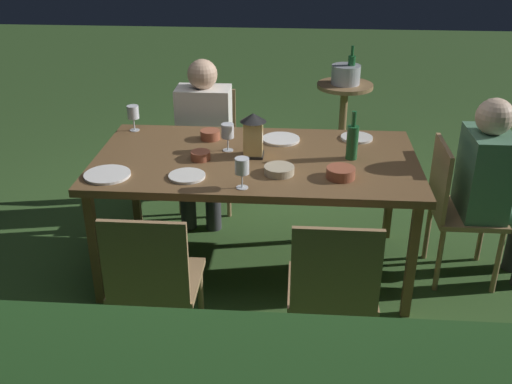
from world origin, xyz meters
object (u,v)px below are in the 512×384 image
(chair_side_right_b, at_px, (153,280))
(wine_glass_c, at_px, (242,167))
(plate_d, at_px, (187,176))
(ice_bucket, at_px, (346,73))
(bowl_salad, at_px, (201,155))
(side_table, at_px, (344,107))
(plate_c, at_px, (107,175))
(bowl_bread, at_px, (210,134))
(plate_a, at_px, (357,138))
(dining_table, at_px, (256,165))
(person_in_cream, at_px, (203,133))
(wine_glass_a, at_px, (133,113))
(bowl_olives, at_px, (341,172))
(green_bottle_on_table, at_px, (352,141))
(chair_side_left_b, at_px, (208,143))
(person_in_green, at_px, (494,183))
(bowl_dip, at_px, (279,170))
(chair_head_near, at_px, (456,205))
(chair_side_right_a, at_px, (333,288))
(lantern_centerpiece, at_px, (253,132))
(wine_glass_b, at_px, (228,132))
(plate_b, at_px, (281,139))

(chair_side_right_b, xyz_separation_m, wine_glass_c, (-0.39, -0.49, 0.39))
(plate_d, distance_m, ice_bucket, 2.59)
(bowl_salad, xyz_separation_m, side_table, (-0.98, -2.13, -0.37))
(plate_c, xyz_separation_m, plate_d, (-0.44, -0.02, 0.00))
(plate_c, distance_m, bowl_bread, 0.78)
(plate_a, height_order, side_table, plate_a)
(dining_table, bearing_deg, bowl_salad, 9.53)
(person_in_cream, height_order, wine_glass_a, person_in_cream)
(bowl_olives, height_order, bowl_salad, bowl_olives)
(chair_side_right_b, xyz_separation_m, green_bottle_on_table, (-0.99, -0.93, 0.38))
(plate_d, bearing_deg, dining_table, -139.35)
(bowl_salad, bearing_deg, person_in_cream, -82.05)
(chair_side_left_b, xyz_separation_m, wine_glass_a, (0.41, 0.50, 0.39))
(person_in_cream, bearing_deg, chair_side_right_b, 90.00)
(chair_side_right_b, xyz_separation_m, side_table, (-1.09, -2.98, -0.07))
(person_in_green, xyz_separation_m, bowl_dip, (1.25, 0.22, 0.15))
(chair_head_near, xyz_separation_m, ice_bucket, (0.54, -2.07, 0.24))
(green_bottle_on_table, distance_m, bowl_bread, 0.91)
(chair_side_right_a, relative_size, wine_glass_c, 5.15)
(dining_table, height_order, chair_head_near, chair_head_near)
(chair_side_right_b, bearing_deg, chair_head_near, -150.94)
(chair_side_right_a, bearing_deg, green_bottle_on_table, -98.05)
(person_in_green, bearing_deg, lantern_centerpiece, -0.95)
(lantern_centerpiece, xyz_separation_m, wine_glass_b, (0.16, -0.07, -0.03))
(chair_head_near, distance_m, wine_glass_a, 2.11)
(chair_side_right_b, xyz_separation_m, lantern_centerpiece, (-0.41, -0.93, 0.42))
(bowl_salad, bearing_deg, bowl_dip, 160.00)
(person_in_cream, relative_size, plate_b, 4.83)
(chair_head_near, distance_m, lantern_centerpiece, 1.29)
(person_in_cream, distance_m, plate_c, 1.10)
(person_in_cream, distance_m, side_table, 1.76)
(chair_side_left_b, height_order, person_in_green, person_in_green)
(person_in_green, bearing_deg, bowl_salad, 1.80)
(person_in_cream, bearing_deg, bowl_salad, 97.95)
(chair_head_near, height_order, bowl_olives, chair_head_near)
(bowl_bread, bearing_deg, chair_side_right_b, 84.41)
(chair_side_right_a, height_order, plate_a, chair_side_right_a)
(person_in_cream, bearing_deg, dining_table, 121.12)
(person_in_green, relative_size, green_bottle_on_table, 3.96)
(bowl_olives, distance_m, bowl_dip, 0.34)
(lantern_centerpiece, bearing_deg, wine_glass_c, 86.80)
(chair_side_right_b, height_order, person_in_green, person_in_green)
(chair_side_right_b, distance_m, chair_head_near, 1.86)
(lantern_centerpiece, height_order, bowl_salad, lantern_centerpiece)
(chair_side_left_b, height_order, lantern_centerpiece, lantern_centerpiece)
(wine_glass_c, height_order, bowl_salad, wine_glass_c)
(wine_glass_a, bearing_deg, lantern_centerpiece, 155.08)
(plate_b, xyz_separation_m, bowl_bread, (0.45, 0.01, 0.02))
(plate_d, distance_m, side_table, 2.61)
(chair_side_right_b, relative_size, ice_bucket, 2.53)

